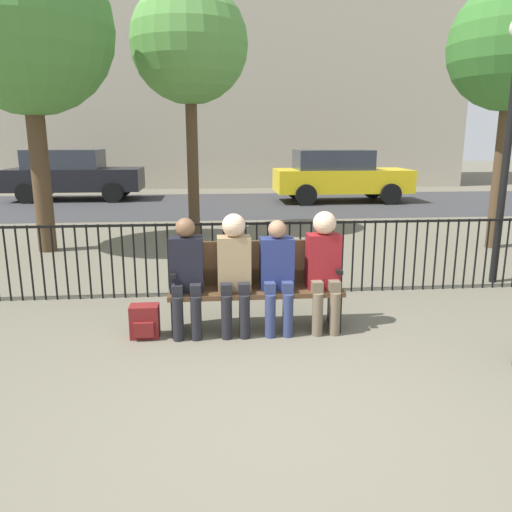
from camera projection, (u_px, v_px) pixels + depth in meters
The scene contains 14 objects.
ground_plane at pixel (278, 422), 3.57m from camera, with size 80.00×80.00×0.00m, color #605B4C.
park_bench at pixel (255, 282), 5.26m from camera, with size 1.80×0.45×0.92m.
seated_person_0 at pixel (186, 271), 5.04m from camera, with size 0.34×0.39×1.21m.
seated_person_1 at pixel (234, 266), 5.07m from camera, with size 0.34×0.39×1.25m.
seated_person_2 at pixel (277, 271), 5.12m from camera, with size 0.34×0.39×1.17m.
seated_person_3 at pixel (324, 264), 5.15m from camera, with size 0.34×0.39×1.26m.
backpack at pixel (145, 322), 5.05m from camera, with size 0.29×0.23×0.34m.
fence_railing at pixel (246, 252), 6.35m from camera, with size 9.01×0.03×0.95m.
tree_0 at pixel (189, 45), 9.69m from camera, with size 2.30×2.30×4.92m.
tree_2 at pixel (26, 28), 8.13m from camera, with size 2.83×2.83×5.17m.
lamp_post at pixel (512, 112), 6.51m from camera, with size 0.28×0.28×3.48m.
street_surface at pixel (226, 204), 15.20m from camera, with size 24.00×6.00×0.01m.
parked_car_0 at pixel (73, 174), 16.19m from camera, with size 4.20×1.94×1.62m.
parked_car_1 at pixel (339, 175), 15.73m from camera, with size 4.20×1.94×1.62m.
Camera 1 is at (-0.45, -3.17, 1.98)m, focal length 35.00 mm.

